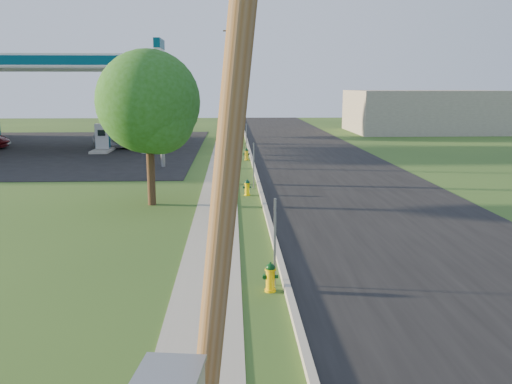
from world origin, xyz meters
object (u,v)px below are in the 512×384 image
utility_pole_near (238,50)px  hydrant_near (270,277)px  utility_pole_far (233,81)px  hydrant_far (247,154)px  tree_lot (160,82)px  tree_verge (151,106)px  car_silver (122,139)px  price_pylon (160,66)px  utility_pole_mid (233,73)px  fuel_pump_se (115,136)px  fuel_pump_ne (103,141)px  hydrant_mid (247,188)px

utility_pole_near → hydrant_near: (0.73, 4.84, -4.48)m
utility_pole_far → hydrant_far: 10.75m
tree_lot → tree_verge: bearing=-83.3°
utility_pole_far → hydrant_near: size_ratio=14.23×
car_silver → price_pylon: bearing=-136.8°
price_pylon → hydrant_near: price_pylon is taller
hydrant_near → utility_pole_near: bearing=-98.6°
utility_pole_mid → tree_lot: (-6.39, 24.45, -0.23)m
price_pylon → tree_verge: price_pylon is taller
tree_verge → hydrant_near: tree_verge is taller
price_pylon → utility_pole_near: bearing=-80.6°
utility_pole_far → tree_verge: bearing=-97.7°
tree_verge → hydrant_near: bearing=-67.2°
utility_pole_mid → tree_verge: 5.35m
utility_pole_near → tree_verge: utility_pole_near is taller
utility_pole_near → hydrant_near: 6.64m
utility_pole_mid → tree_lot: utility_pole_mid is taller
utility_pole_mid → car_silver: bearing=118.5°
tree_verge → tree_lot: tree_lot is taller
hydrant_far → price_pylon: bearing=-149.7°
utility_pole_far → fuel_pump_se: bearing=-173.6°
hydrant_near → car_silver: car_silver is taller
utility_pole_mid → price_pylon: (-3.90, 5.50, 0.48)m
utility_pole_near → fuel_pump_ne: bearing=106.0°
price_pylon → tree_lot: (-2.49, 18.95, -0.71)m
utility_pole_far → fuel_pump_se: 9.84m
tree_verge → price_pylon: bearing=95.1°
utility_pole_mid → utility_pole_far: bearing=90.0°
fuel_pump_ne → car_silver: (0.95, 1.65, -0.03)m
fuel_pump_ne → hydrant_near: 27.87m
price_pylon → hydrant_far: bearing=30.3°
utility_pole_mid → utility_pole_far: utility_pole_mid is taller
utility_pole_near → fuel_pump_se: bearing=104.3°
utility_pole_near → fuel_pump_ne: 32.51m
tree_verge → hydrant_mid: bearing=25.3°
utility_pole_near → utility_pole_mid: utility_pole_mid is taller
fuel_pump_se → utility_pole_mid: bearing=-62.4°
fuel_pump_se → hydrant_mid: 21.72m
utility_pole_far → price_pylon: (-3.90, -12.50, 0.63)m
fuel_pump_se → hydrant_far: fuel_pump_se is taller
utility_pole_far → tree_verge: 22.47m
price_pylon → hydrant_mid: bearing=-61.2°
fuel_pump_se → tree_verge: tree_verge is taller
utility_pole_mid → utility_pole_far: 18.00m
car_silver → hydrant_far: bearing=-107.0°
tree_verge → hydrant_far: bearing=73.0°
utility_pole_near → hydrant_mid: (0.52, 15.44, -4.48)m
tree_verge → tree_lot: (-3.37, 28.69, 1.03)m
utility_pole_far → hydrant_mid: (0.52, -20.56, -4.48)m
utility_pole_near → tree_verge: size_ratio=1.65×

